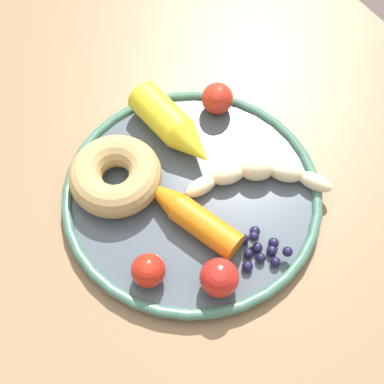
{
  "coord_description": "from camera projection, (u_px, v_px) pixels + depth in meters",
  "views": [
    {
      "loc": [
        -0.3,
        0.12,
        1.25
      ],
      "look_at": [
        -0.05,
        -0.04,
        0.74
      ],
      "focal_mm": 47.73,
      "sensor_mm": 36.0,
      "label": 1
    }
  ],
  "objects": [
    {
      "name": "blueberry_pile",
      "position": [
        261.0,
        249.0,
        0.55
      ],
      "size": [
        0.05,
        0.05,
        0.02
      ],
      "color": "#191638",
      "rests_on": "plate"
    },
    {
      "name": "carrot_orange",
      "position": [
        187.0,
        213.0,
        0.56
      ],
      "size": [
        0.14,
        0.07,
        0.03
      ],
      "color": "orange",
      "rests_on": "plate"
    },
    {
      "name": "donut",
      "position": [
        116.0,
        176.0,
        0.58
      ],
      "size": [
        0.15,
        0.15,
        0.04
      ],
      "primitive_type": "torus",
      "rotation": [
        0.0,
        0.0,
        2.39
      ],
      "color": "tan",
      "rests_on": "plate"
    },
    {
      "name": "ground_plane",
      "position": [
        169.0,
        338.0,
        1.24
      ],
      "size": [
        6.0,
        6.0,
        0.0
      ],
      "primitive_type": "plane",
      "color": "#594B49"
    },
    {
      "name": "tomato_near",
      "position": [
        217.0,
        99.0,
        0.63
      ],
      "size": [
        0.04,
        0.04,
        0.04
      ],
      "primitive_type": "sphere",
      "color": "red",
      "rests_on": "plate"
    },
    {
      "name": "dining_table",
      "position": [
        151.0,
        215.0,
        0.68
      ],
      "size": [
        1.19,
        0.87,
        0.73
      ],
      "color": "#8B6A48",
      "rests_on": "ground_plane"
    },
    {
      "name": "tomato_far",
      "position": [
        220.0,
        277.0,
        0.52
      ],
      "size": [
        0.04,
        0.04,
        0.04
      ],
      "primitive_type": "sphere",
      "color": "red",
      "rests_on": "plate"
    },
    {
      "name": "banana",
      "position": [
        257.0,
        174.0,
        0.59
      ],
      "size": [
        0.1,
        0.15,
        0.03
      ],
      "color": "beige",
      "rests_on": "plate"
    },
    {
      "name": "tomato_mid",
      "position": [
        148.0,
        271.0,
        0.52
      ],
      "size": [
        0.04,
        0.04,
        0.04
      ],
      "primitive_type": "sphere",
      "color": "red",
      "rests_on": "plate"
    },
    {
      "name": "carrot_yellow",
      "position": [
        174.0,
        127.0,
        0.61
      ],
      "size": [
        0.13,
        0.06,
        0.04
      ],
      "color": "yellow",
      "rests_on": "plate"
    },
    {
      "name": "plate",
      "position": [
        192.0,
        193.0,
        0.59
      ],
      "size": [
        0.3,
        0.3,
        0.02
      ],
      "color": "#45505A",
      "rests_on": "dining_table"
    }
  ]
}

